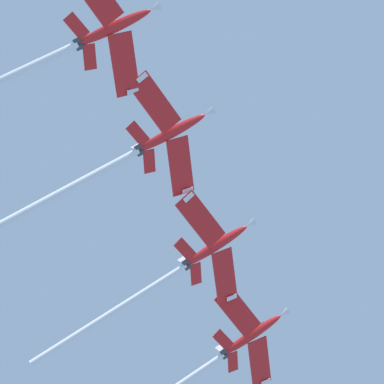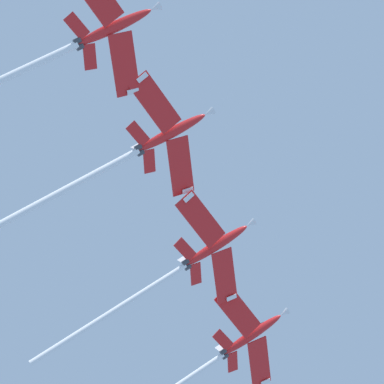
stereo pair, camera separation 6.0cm
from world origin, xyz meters
name	(u,v)px [view 1 (the left image)]	position (x,y,z in m)	size (l,w,h in m)	color
jet_far_left	(233,348)	(33.28, 3.84, 110.81)	(21.25, 27.89, 17.63)	red
jet_inner_left	(188,263)	(17.31, -4.46, 109.32)	(23.45, 31.61, 20.87)	red
jet_centre	(134,153)	(0.00, -13.41, 110.07)	(23.22, 30.21, 19.66)	red
jet_inner_right	(76,45)	(-15.81, -21.16, 109.55)	(22.16, 28.51, 17.93)	red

